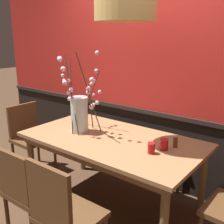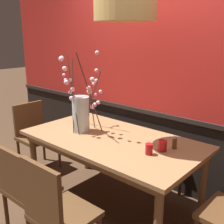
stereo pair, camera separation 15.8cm
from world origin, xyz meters
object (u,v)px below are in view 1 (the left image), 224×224
at_px(chair_near_side_left, 26,190).
at_px(chair_far_side_left, 141,131).
at_px(candle_holder_nearer_center, 164,144).
at_px(chair_far_side_right, 177,140).
at_px(vase_with_blossoms, 80,112).
at_px(condiment_bottle, 175,141).
at_px(chair_near_side_right, 63,213).
at_px(dining_table, 112,145).
at_px(candle_holder_nearer_edge, 151,148).
at_px(chair_head_west_end, 29,134).
at_px(pendant_lamp, 126,7).

bearing_deg(chair_near_side_left, chair_far_side_left, 89.61).
bearing_deg(chair_near_side_left, candle_holder_nearer_center, 49.93).
bearing_deg(chair_far_side_left, chair_far_side_right, -1.32).
height_order(vase_with_blossoms, condiment_bottle, vase_with_blossoms).
bearing_deg(candle_holder_nearer_center, vase_with_blossoms, -172.70).
height_order(chair_near_side_left, candle_holder_nearer_center, chair_near_side_left).
relative_size(chair_near_side_left, chair_far_side_left, 0.93).
bearing_deg(chair_far_side_left, condiment_bottle, -41.95).
relative_size(chair_near_side_left, chair_near_side_right, 0.94).
distance_m(chair_far_side_right, chair_near_side_right, 1.83).
bearing_deg(vase_with_blossoms, chair_far_side_left, 80.67).
xyz_separation_m(dining_table, candle_holder_nearer_center, (0.55, 0.06, 0.13)).
height_order(dining_table, chair_far_side_right, chair_far_side_right).
relative_size(chair_far_side_left, condiment_bottle, 7.97).
bearing_deg(vase_with_blossoms, candle_holder_nearer_edge, -1.47).
bearing_deg(chair_head_west_end, dining_table, 0.96).
height_order(chair_near_side_left, chair_far_side_left, chair_far_side_left).
xyz_separation_m(dining_table, chair_near_side_right, (0.25, -0.91, -0.17)).
xyz_separation_m(dining_table, candle_holder_nearer_edge, (0.50, -0.08, 0.13)).
distance_m(chair_head_west_end, candle_holder_nearer_edge, 1.90).
distance_m(chair_head_west_end, chair_far_side_right, 1.92).
bearing_deg(chair_far_side_left, chair_near_side_left, -90.39).
bearing_deg(candle_holder_nearer_edge, chair_head_west_end, 178.21).
xyz_separation_m(chair_near_side_right, condiment_bottle, (0.35, 1.09, 0.30)).
height_order(dining_table, candle_holder_nearer_center, candle_holder_nearer_center).
bearing_deg(candle_holder_nearer_edge, candle_holder_nearer_center, 71.48).
xyz_separation_m(chair_far_side_right, candle_holder_nearer_edge, (0.20, -1.00, 0.29)).
height_order(candle_holder_nearer_center, pendant_lamp, pendant_lamp).
bearing_deg(chair_far_side_left, chair_near_side_right, -75.36).
bearing_deg(chair_head_west_end, chair_near_side_left, -37.08).
bearing_deg(pendant_lamp, candle_holder_nearer_center, 4.63).
relative_size(chair_head_west_end, candle_holder_nearer_edge, 8.95).
bearing_deg(chair_near_side_right, condiment_bottle, 72.18).
relative_size(vase_with_blossoms, candle_holder_nearer_center, 8.71).
bearing_deg(chair_far_side_right, pendant_lamp, -101.07).
bearing_deg(chair_near_side_left, dining_table, 74.70).
distance_m(chair_far_side_right, candle_holder_nearer_center, 0.94).
bearing_deg(chair_head_west_end, pendant_lamp, 1.93).
distance_m(chair_near_side_left, vase_with_blossoms, 0.96).
height_order(candle_holder_nearer_edge, condiment_bottle, condiment_bottle).
xyz_separation_m(dining_table, vase_with_blossoms, (-0.39, -0.06, 0.29)).
bearing_deg(condiment_bottle, chair_far_side_left, 138.05).
xyz_separation_m(vase_with_blossoms, candle_holder_nearer_center, (0.94, 0.12, -0.16)).
bearing_deg(chair_far_side_left, candle_holder_nearer_center, -48.11).
xyz_separation_m(dining_table, condiment_bottle, (0.61, 0.18, 0.14)).
distance_m(dining_table, chair_far_side_left, 0.97).
relative_size(dining_table, vase_with_blossoms, 2.10).
distance_m(dining_table, chair_head_west_end, 1.38).
bearing_deg(chair_near_side_right, chair_far_side_left, 104.64).
distance_m(chair_far_side_right, candle_holder_nearer_edge, 1.06).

